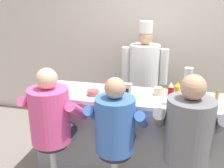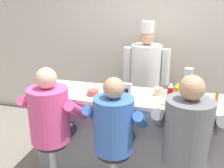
# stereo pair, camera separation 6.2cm
# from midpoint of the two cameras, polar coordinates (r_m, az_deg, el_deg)

# --- Properties ---
(wall_back) EXTENTS (10.00, 0.06, 2.70)m
(wall_back) POSITION_cam_midpoint_polar(r_m,az_deg,el_deg) (4.18, 9.33, 8.79)
(wall_back) COLOR beige
(wall_back) RESTS_ON ground_plane
(diner_counter) EXTENTS (2.45, 0.59, 1.01)m
(diner_counter) POSITION_cam_midpoint_polar(r_m,az_deg,el_deg) (3.09, 5.97, -11.39)
(diner_counter) COLOR gray
(diner_counter) RESTS_ON ground_plane
(ketchup_bottle_red) EXTENTS (0.06, 0.06, 0.24)m
(ketchup_bottle_red) POSITION_cam_midpoint_polar(r_m,az_deg,el_deg) (2.66, 11.97, -2.15)
(ketchup_bottle_red) COLOR red
(ketchup_bottle_red) RESTS_ON diner_counter
(mustard_bottle_yellow) EXTENTS (0.06, 0.06, 0.23)m
(mustard_bottle_yellow) POSITION_cam_midpoint_polar(r_m,az_deg,el_deg) (2.70, 13.36, -1.99)
(mustard_bottle_yellow) COLOR yellow
(mustard_bottle_yellow) RESTS_ON diner_counter
(hot_sauce_bottle_orange) EXTENTS (0.04, 0.04, 0.16)m
(hot_sauce_bottle_orange) POSITION_cam_midpoint_polar(r_m,az_deg,el_deg) (2.77, 21.19, -2.99)
(hot_sauce_bottle_orange) COLOR orange
(hot_sauce_bottle_orange) RESTS_ON diner_counter
(breakfast_plate) EXTENTS (0.23, 0.23, 0.05)m
(breakfast_plate) POSITION_cam_midpoint_polar(r_m,az_deg,el_deg) (3.06, -12.55, -1.38)
(breakfast_plate) COLOR white
(breakfast_plate) RESTS_ON diner_counter
(cereal_bowl) EXTENTS (0.13, 0.13, 0.06)m
(cereal_bowl) POSITION_cam_midpoint_polar(r_m,az_deg,el_deg) (2.88, -4.75, -1.92)
(cereal_bowl) COLOR #B24C47
(cereal_bowl) RESTS_ON diner_counter
(coffee_mug_tan) EXTENTS (0.14, 0.09, 0.09)m
(coffee_mug_tan) POSITION_cam_midpoint_polar(r_m,az_deg,el_deg) (2.92, 9.49, -1.54)
(coffee_mug_tan) COLOR beige
(coffee_mug_tan) RESTS_ON diner_counter
(cup_stack_steel) EXTENTS (0.09, 0.09, 0.34)m
(cup_stack_steel) POSITION_cam_midpoint_polar(r_m,az_deg,el_deg) (2.82, 15.52, 0.07)
(cup_stack_steel) COLOR #B7BABF
(cup_stack_steel) RESTS_ON diner_counter
(napkin_dispenser_chrome) EXTENTS (0.13, 0.08, 0.14)m
(napkin_dispenser_chrome) POSITION_cam_midpoint_polar(r_m,az_deg,el_deg) (2.85, 2.38, -1.22)
(napkin_dispenser_chrome) COLOR silver
(napkin_dispenser_chrome) RESTS_ON diner_counter
(diner_seated_pink) EXTENTS (0.60, 0.59, 1.42)m
(diner_seated_pink) POSITION_cam_midpoint_polar(r_m,az_deg,el_deg) (2.72, -13.64, -7.26)
(diner_seated_pink) COLOR #B2B5BA
(diner_seated_pink) RESTS_ON ground_plane
(diner_seated_blue) EXTENTS (0.57, 0.56, 1.38)m
(diner_seated_blue) POSITION_cam_midpoint_polar(r_m,az_deg,el_deg) (2.51, 0.09, -9.53)
(diner_seated_blue) COLOR #B2B5BA
(diner_seated_blue) RESTS_ON ground_plane
(diner_seated_grey) EXTENTS (0.63, 0.62, 1.45)m
(diner_seated_grey) POSITION_cam_midpoint_polar(r_m,az_deg,el_deg) (2.44, 15.58, -10.22)
(diner_seated_grey) COLOR #B2B5BA
(diner_seated_grey) RESTS_ON ground_plane
(cook_in_whites_near) EXTENTS (0.67, 0.43, 1.72)m
(cook_in_whites_near) POSITION_cam_midpoint_polar(r_m,az_deg,el_deg) (3.86, 6.55, 1.93)
(cook_in_whites_near) COLOR #232328
(cook_in_whites_near) RESTS_ON ground_plane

